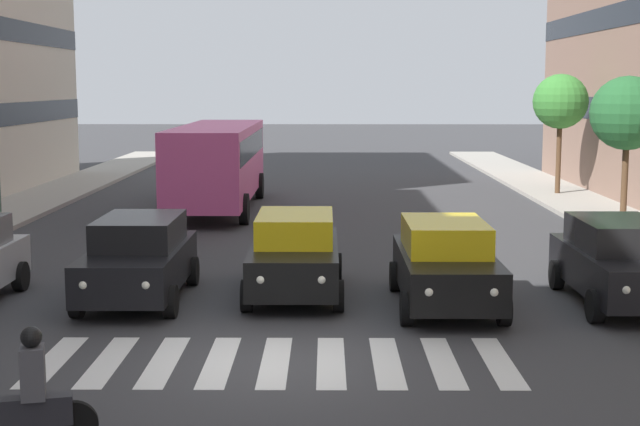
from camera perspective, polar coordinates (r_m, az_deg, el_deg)
The scene contains 11 objects.
ground_plane at distance 15.06m, azimuth -2.78°, elevation -9.17°, with size 180.00×180.00×0.00m, color #38383A.
crosswalk_markings at distance 15.06m, azimuth -2.78°, elevation -9.16°, with size 7.65×2.80×0.01m.
car_0 at distance 19.61m, azimuth 18.03°, elevation -2.87°, with size 2.02×4.44×1.72m.
car_1 at distance 18.64m, azimuth 7.77°, elevation -3.09°, with size 2.02×4.44×1.72m.
car_2 at distance 19.50m, azimuth -1.55°, elevation -2.53°, with size 2.02×4.44×1.72m.
car_3 at distance 19.40m, azimuth -11.14°, elevation -2.74°, with size 2.02×4.44×1.72m.
bus_behind_traffic at distance 33.06m, azimuth -6.34°, elevation 3.44°, with size 2.78×10.50×3.00m.
motorcycle_with_rider at distance 11.87m, azimuth -17.60°, elevation -11.04°, with size 1.67×0.52×1.57m.
street_lamp_right at distance 29.86m, azimuth -18.81°, elevation 8.51°, with size 3.02×0.28×7.92m.
street_tree_2 at distance 30.02m, azimuth 18.50°, elevation 5.85°, with size 2.29×2.29×4.56m.
street_tree_3 at distance 37.67m, azimuth 14.66°, elevation 6.66°, with size 2.16×2.16×4.71m.
Camera 1 is at (-0.83, 14.37, 4.43)m, focal length 51.71 mm.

